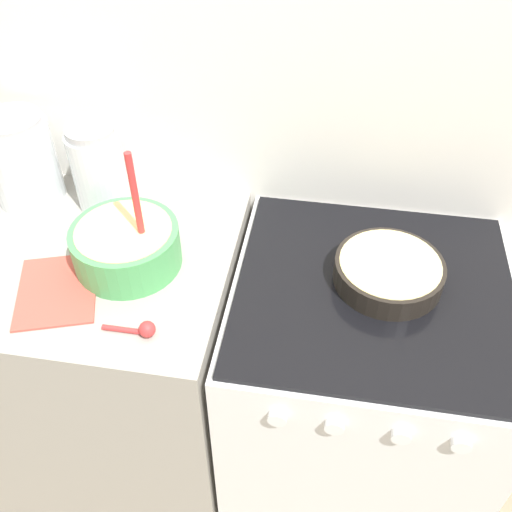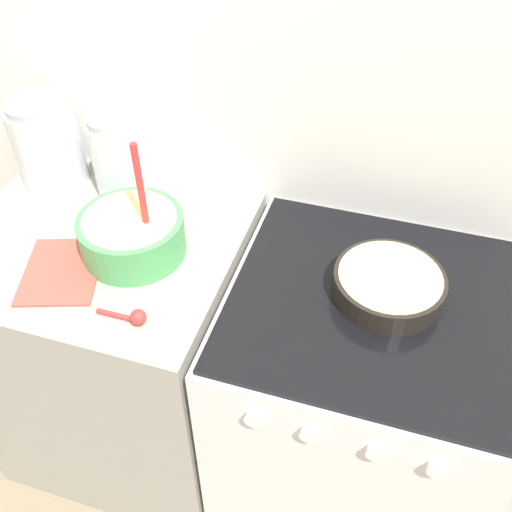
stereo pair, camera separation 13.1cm
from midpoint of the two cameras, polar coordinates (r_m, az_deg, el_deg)
name	(u,v)px [view 2 (the right image)]	position (r m, az deg, el deg)	size (l,w,h in m)	color
wall_back	(270,86)	(1.44, 4.15, 16.53)	(4.42, 0.05, 2.40)	white
countertop_cabinet	(124,349)	(1.79, -11.02, -9.26)	(0.71, 0.63, 0.89)	#9E998E
stove	(351,409)	(1.67, 11.74, -14.85)	(0.66, 0.64, 0.89)	silver
mixing_bowl	(132,233)	(1.38, -9.67, 2.20)	(0.25, 0.25, 0.31)	#4CA559
baking_pan	(389,284)	(1.32, 15.92, -2.86)	(0.25, 0.25, 0.06)	black
storage_jar_left	(49,148)	(1.66, -17.91, 10.18)	(0.18, 0.18, 0.24)	silver
storage_jar_middle	(118,162)	(1.56, -11.28, 9.16)	(0.13, 0.13, 0.23)	silver
recipe_page	(62,271)	(1.40, -16.34, -1.57)	(0.24, 0.27, 0.01)	#CC4C3F
measuring_spoon	(133,317)	(1.25, -9.25, -6.18)	(0.12, 0.04, 0.04)	red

